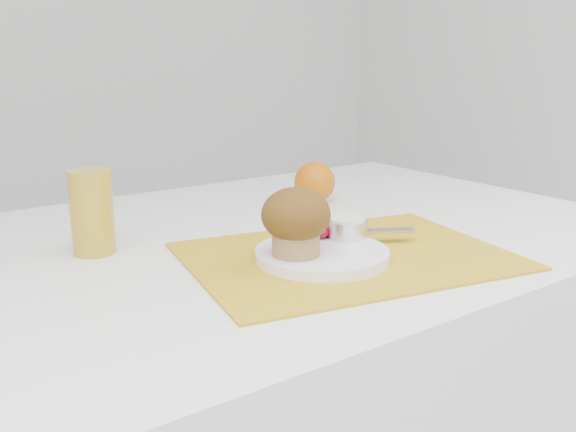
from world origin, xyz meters
TOP-DOWN VIEW (x-y plane):
  - placemat at (0.02, -0.12)m, footprint 0.50×0.41m
  - plate at (-0.03, -0.11)m, footprint 0.22×0.22m
  - ramekin at (0.04, -0.09)m, footprint 0.08×0.08m
  - cream at (0.04, -0.09)m, footprint 0.07×0.07m
  - raspberry_near at (0.00, -0.07)m, footprint 0.02×0.02m
  - raspberry_far at (0.02, -0.07)m, footprint 0.02×0.02m
  - butter_knife at (0.05, -0.07)m, footprint 0.19×0.12m
  - orange at (0.19, 0.18)m, footprint 0.08×0.08m
  - juice_glass at (-0.27, 0.11)m, footprint 0.06×0.06m
  - muffin at (-0.07, -0.11)m, footprint 0.09×0.09m

SIDE VIEW (x-z plane):
  - placemat at x=0.02m, z-range 0.75..0.75m
  - plate at x=-0.03m, z-range 0.75..0.77m
  - butter_knife at x=0.05m, z-range 0.77..0.77m
  - raspberry_far at x=0.02m, z-range 0.77..0.79m
  - raspberry_near at x=0.00m, z-range 0.77..0.79m
  - ramekin at x=0.04m, z-range 0.77..0.80m
  - orange at x=0.19m, z-range 0.75..0.83m
  - cream at x=0.04m, z-range 0.79..0.80m
  - juice_glass at x=-0.27m, z-range 0.75..0.87m
  - muffin at x=-0.07m, z-range 0.77..0.86m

